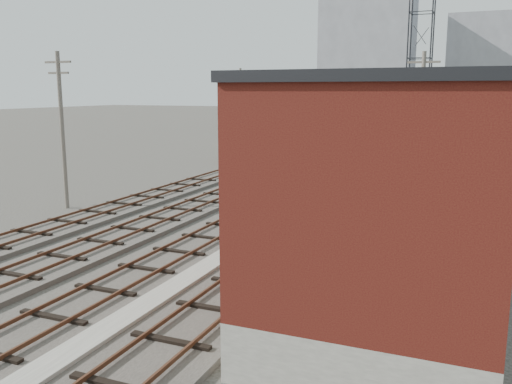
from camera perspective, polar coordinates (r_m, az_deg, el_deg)
The scene contains 23 objects.
ground at distance 65.64m, azimuth 13.93°, elevation 4.33°, with size 320.00×320.00×0.00m, color #282621.
track_right at distance 44.66m, azimuth 12.94°, elevation 1.70°, with size 3.20×90.00×0.39m.
track_mid_right at distance 45.48m, azimuth 7.97°, elevation 2.02°, with size 3.20×90.00×0.39m.
track_mid_left at distance 46.63m, azimuth 3.21°, elevation 2.32°, with size 3.20×90.00×0.39m.
track_left at distance 48.09m, azimuth -1.29°, elevation 2.59°, with size 3.20×90.00×0.39m.
platform_curb at distance 21.79m, azimuth -3.84°, elevation -7.26°, with size 0.90×28.00×0.26m, color gray.
brick_building at distance 17.00m, azimuth 14.46°, elevation -0.49°, with size 6.54×12.20×7.22m.
lattice_tower at distance 39.79m, azimuth 16.73°, elevation 11.16°, with size 1.60×1.60×15.00m.
utility_pole_left_a at distance 33.21m, azimuth -19.74°, elevation 6.52°, with size 1.80×0.24×9.00m.
utility_pole_left_b at distance 54.36m, azimuth -1.65°, elevation 8.47°, with size 1.80×0.24×9.00m.
utility_pole_left_c at distance 77.83m, azimuth 6.01°, elevation 9.06°, with size 1.80×0.24×9.00m.
utility_pole_right_a at distance 32.77m, azimuth 16.91°, elevation 6.64°, with size 1.80×0.24×9.00m.
utility_pole_right_b at distance 62.67m, azimuth 19.78°, elevation 8.14°, with size 1.80×0.24×9.00m.
apartment_left at distance 142.52m, azimuth 11.64°, elevation 13.68°, with size 22.00×14.00×30.00m, color gray.
apartment_right at distance 154.68m, azimuth 22.43°, elevation 12.11°, with size 16.00×12.00×26.00m, color gray.
shed_left at distance 69.70m, azimuth 0.81°, elevation 6.31°, with size 8.00×5.00×3.20m, color gray.
shed_right at distance 74.71m, azimuth 22.07°, elevation 6.14°, with size 6.00×6.00×4.00m, color gray.
signal_mast at distance 15.77m, azimuth -1.04°, elevation -5.44°, with size 0.40×0.41×4.14m.
switch_stand at distance 44.56m, azimuth 6.22°, elevation 2.47°, with size 0.33×0.33×1.17m.
site_trailer at distance 64.98m, azimuth 10.58°, elevation 5.56°, with size 6.34×3.21×2.58m.
car_red at distance 51.91m, azimuth -1.75°, elevation 3.90°, with size 1.79×4.45×1.52m, color maroon.
car_silver at distance 60.61m, azimuth 1.05°, elevation 4.73°, with size 1.29×3.71×1.22m, color #A0A2A8.
car_grey at distance 57.30m, azimuth 0.25°, elevation 4.47°, with size 1.95×4.79×1.39m, color slate.
Camera 1 is at (9.78, -4.55, 6.80)m, focal length 38.00 mm.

